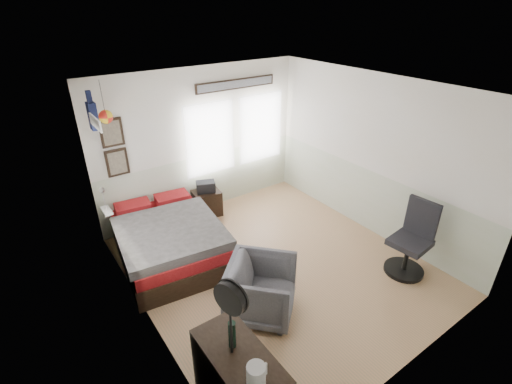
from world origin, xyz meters
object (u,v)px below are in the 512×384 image
Objects in this scene: bed at (168,240)px; nightstand at (207,203)px; armchair at (261,289)px; task_chair at (411,244)px.

nightstand is at bearing 43.39° from bed.
armchair is 0.73× the size of task_chair.
task_chair is (2.81, -2.39, 0.15)m from bed.
nightstand is at bearing 33.34° from armchair.
armchair reaches higher than bed.
nightstand is 0.43× the size of task_chair.
task_chair is at bearing -54.47° from nightstand.
armchair is at bearing -95.70° from nightstand.
bed is at bearing 133.78° from task_chair.
bed is 2.61× the size of armchair.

